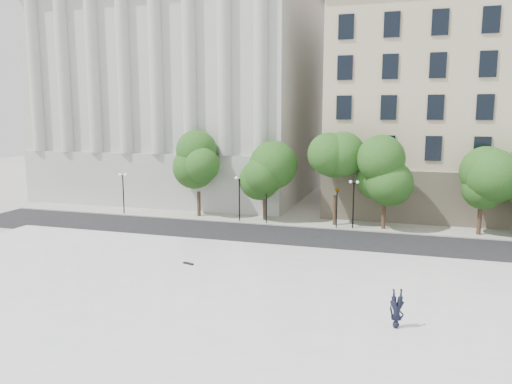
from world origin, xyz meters
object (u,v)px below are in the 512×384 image
traffic_light_east (337,188)px  traffic_light_west (267,185)px  skateboard (188,263)px  person_lying (396,322)px

traffic_light_east → traffic_light_west: bearing=180.0°
skateboard → traffic_light_west: bearing=102.7°
traffic_light_east → skateboard: traffic_light_east is taller
traffic_light_west → skateboard: bearing=-94.5°
traffic_light_west → person_lying: traffic_light_west is taller
traffic_light_west → skateboard: traffic_light_west is taller
traffic_light_east → person_lying: 21.86m
traffic_light_east → person_lying: size_ratio=2.30×
traffic_light_west → skateboard: size_ratio=5.19×
traffic_light_west → skateboard: 15.10m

